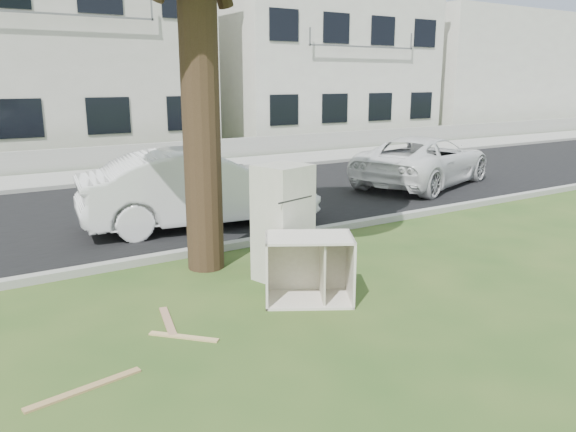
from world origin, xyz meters
TOP-DOWN VIEW (x-y plane):
  - ground at (0.00, 0.00)m, footprint 120.00×120.00m
  - road at (0.00, 6.00)m, footprint 120.00×7.00m
  - kerb_near at (0.00, 2.45)m, footprint 120.00×0.18m
  - kerb_far at (0.00, 9.55)m, footprint 120.00×0.18m
  - sidewalk at (0.00, 11.00)m, footprint 120.00×2.80m
  - low_wall at (0.00, 12.60)m, footprint 120.00×0.15m
  - townhouse_center at (0.00, 17.50)m, footprint 11.22×8.16m
  - townhouse_right at (12.00, 17.50)m, footprint 10.20×8.16m
  - filler_right at (26.00, 18.00)m, footprint 16.00×9.00m
  - fridge at (0.32, 0.75)m, footprint 0.81×0.78m
  - cabinet at (0.17, -0.11)m, footprint 1.29×1.14m
  - plank_a at (-2.77, -0.79)m, footprint 1.08×0.27m
  - plank_b at (-1.60, -0.27)m, footprint 0.61×0.64m
  - plank_c at (-1.60, 0.22)m, footprint 0.26×0.82m
  - car_center at (0.54, 4.18)m, footprint 4.63×2.15m
  - car_right at (7.36, 4.99)m, footprint 5.17×3.63m

SIDE VIEW (x-z plane):
  - ground at x=0.00m, z-range 0.00..0.00m
  - kerb_near at x=0.00m, z-range -0.06..0.06m
  - kerb_far at x=0.00m, z-range -0.06..0.06m
  - road at x=0.00m, z-range 0.00..0.01m
  - sidewalk at x=0.00m, z-range 0.00..0.01m
  - plank_b at x=-1.60m, z-range 0.00..0.02m
  - plank_a at x=-2.77m, z-range 0.00..0.02m
  - plank_c at x=-1.60m, z-range 0.00..0.02m
  - low_wall at x=0.00m, z-range 0.00..0.70m
  - cabinet at x=0.17m, z-range 0.00..0.85m
  - car_right at x=7.36m, z-range 0.00..1.31m
  - car_center at x=0.54m, z-range 0.00..1.47m
  - fridge at x=0.32m, z-range 0.00..1.63m
  - filler_right at x=26.00m, z-range 0.00..6.40m
  - townhouse_right at x=12.00m, z-range 0.00..6.84m
  - townhouse_center at x=0.00m, z-range 0.00..7.44m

